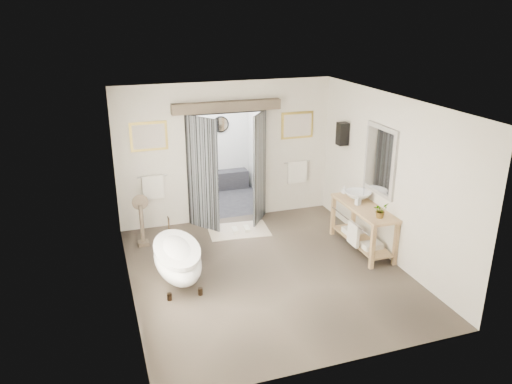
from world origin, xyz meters
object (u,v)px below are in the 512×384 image
vanity (362,224)px  rug (239,230)px  basin (358,196)px  clawfoot_tub (177,258)px

vanity → rug: (-1.93, 1.50, -0.50)m
basin → clawfoot_tub: bearing=173.5°
clawfoot_tub → basin: 3.56m
vanity → rug: size_ratio=1.33×
vanity → rug: vanity is taller
clawfoot_tub → basin: bearing=6.0°
clawfoot_tub → rug: (1.51, 1.54, -0.39)m
rug → basin: size_ratio=2.40×
clawfoot_tub → rug: bearing=45.6°
vanity → basin: (0.07, 0.33, 0.43)m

